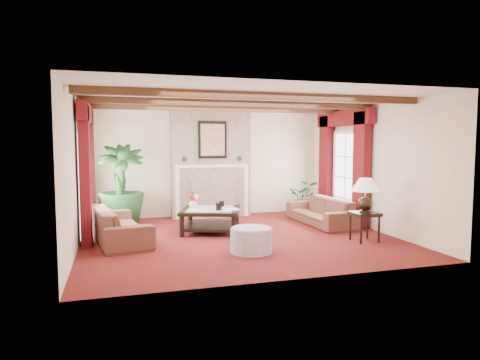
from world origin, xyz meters
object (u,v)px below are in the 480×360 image
object	(u,v)px
potted_palm	(121,203)
ottoman	(251,240)
sofa_left	(119,219)
side_table	(364,227)
sofa_right	(321,207)
coffee_table	(211,220)

from	to	relation	value
potted_palm	ottoman	size ratio (longest dim) A/B	2.62
sofa_left	potted_palm	size ratio (longest dim) A/B	1.21
sofa_left	potted_palm	world-z (taller)	potted_palm
ottoman	side_table	bearing A→B (deg)	4.62
sofa_right	side_table	world-z (taller)	sofa_right
potted_palm	side_table	size ratio (longest dim) A/B	3.36
potted_palm	side_table	xyz separation A→B (m)	(4.44, -2.96, -0.24)
sofa_left	ottoman	world-z (taller)	sofa_left
potted_palm	side_table	bearing A→B (deg)	-33.69
sofa_right	ottoman	bearing A→B (deg)	-51.83
sofa_left	coffee_table	xyz separation A→B (m)	(1.87, 0.32, -0.19)
side_table	coffee_table	bearing A→B (deg)	147.75
sofa_left	ottoman	distance (m)	2.67
coffee_table	ottoman	world-z (taller)	coffee_table
sofa_right	coffee_table	world-z (taller)	sofa_right
side_table	ottoman	world-z (taller)	side_table
potted_palm	coffee_table	distance (m)	2.23
sofa_left	ottoman	xyz separation A→B (m)	(2.17, -1.54, -0.22)
sofa_left	potted_palm	distance (m)	1.61
sofa_right	side_table	bearing A→B (deg)	-1.88
sofa_right	potted_palm	bearing A→B (deg)	-106.97
side_table	ottoman	xyz separation A→B (m)	(-2.33, -0.19, -0.07)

